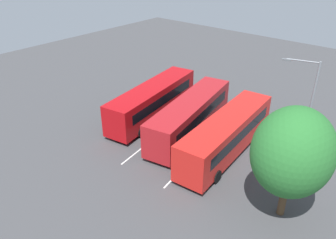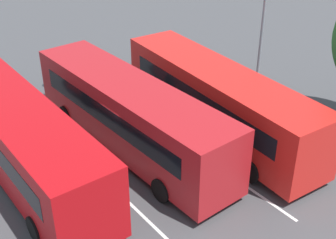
% 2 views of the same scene
% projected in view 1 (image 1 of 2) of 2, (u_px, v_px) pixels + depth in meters
% --- Properties ---
extents(ground_plane, '(68.21, 68.21, 0.00)m').
position_uv_depth(ground_plane, '(189.00, 133.00, 28.67)').
color(ground_plane, '#424244').
extents(bus_far_left, '(11.30, 3.33, 3.03)m').
position_uv_depth(bus_far_left, '(227.00, 134.00, 25.26)').
color(bus_far_left, red).
rests_on(bus_far_left, ground).
extents(bus_center_left, '(11.38, 4.41, 3.03)m').
position_uv_depth(bus_center_left, '(190.00, 115.00, 27.95)').
color(bus_center_left, '#AD191E').
rests_on(bus_center_left, ground).
extents(bus_center_right, '(11.37, 4.08, 3.03)m').
position_uv_depth(bus_center_right, '(153.00, 100.00, 30.57)').
color(bus_center_right, '#B70C11').
rests_on(bus_center_right, ground).
extents(pedestrian, '(0.44, 0.44, 1.80)m').
position_uv_depth(pedestrian, '(224.00, 92.00, 33.74)').
color(pedestrian, '#232833').
rests_on(pedestrian, ground).
extents(street_lamp, '(0.82, 2.41, 7.55)m').
position_uv_depth(street_lamp, '(307.00, 105.00, 23.43)').
color(street_lamp, gray).
rests_on(street_lamp, ground).
extents(depot_tree, '(4.92, 4.43, 6.98)m').
position_uv_depth(depot_tree, '(293.00, 152.00, 18.22)').
color(depot_tree, '#4C3823').
rests_on(depot_tree, ground).
extents(lane_stripe_outer_left, '(13.68, 2.15, 0.01)m').
position_uv_depth(lane_stripe_outer_left, '(209.00, 141.00, 27.49)').
color(lane_stripe_outer_left, silver).
rests_on(lane_stripe_outer_left, ground).
extents(lane_stripe_inner_left, '(13.68, 2.15, 0.01)m').
position_uv_depth(lane_stripe_inner_left, '(170.00, 125.00, 29.84)').
color(lane_stripe_inner_left, silver).
rests_on(lane_stripe_inner_left, ground).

